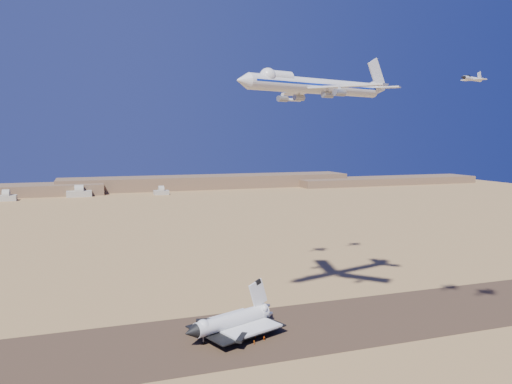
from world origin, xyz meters
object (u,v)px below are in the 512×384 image
object	(u,v)px
shuttle	(232,322)
chase_jet_c	(290,100)
crew_c	(264,338)
crew_a	(254,343)
chase_jet_d	(337,92)
chase_jet_a	(472,79)
crew_b	(255,336)
carrier_747	(312,86)

from	to	relation	value
shuttle	chase_jet_c	bearing A→B (deg)	29.80
shuttle	crew_c	bearing A→B (deg)	-61.46
crew_a	shuttle	bearing A→B (deg)	45.29
chase_jet_d	chase_jet_a	bearing A→B (deg)	-115.28
chase_jet_a	chase_jet_d	size ratio (longest dim) A/B	0.97
shuttle	crew_b	world-z (taller)	shuttle
carrier_747	shuttle	bearing A→B (deg)	172.53
crew_a	crew_b	world-z (taller)	crew_b
crew_b	chase_jet_c	size ratio (longest dim) A/B	0.11
carrier_747	chase_jet_d	distance (m)	71.70
crew_b	carrier_747	bearing A→B (deg)	-114.94
shuttle	chase_jet_c	world-z (taller)	chase_jet_c
shuttle	carrier_747	distance (m)	93.91
shuttle	chase_jet_a	world-z (taller)	chase_jet_a
crew_a	crew_c	distance (m)	5.23
chase_jet_a	chase_jet_c	size ratio (longest dim) A/B	0.87
carrier_747	crew_b	xyz separation A→B (m)	(-26.30, -10.00, -91.73)
crew_c	shuttle	bearing A→B (deg)	16.83
chase_jet_a	crew_a	bearing A→B (deg)	136.13
crew_b	chase_jet_c	world-z (taller)	chase_jet_c
chase_jet_c	chase_jet_d	distance (m)	28.45
crew_b	crew_c	size ratio (longest dim) A/B	1.01
chase_jet_c	crew_a	bearing A→B (deg)	-138.60
carrier_747	chase_jet_a	distance (m)	56.36
shuttle	chase_jet_d	size ratio (longest dim) A/B	2.87
crew_b	chase_jet_c	bearing A→B (deg)	-77.73
crew_b	chase_jet_d	distance (m)	135.58
carrier_747	chase_jet_c	bearing A→B (deg)	60.32
crew_a	chase_jet_a	world-z (taller)	chase_jet_a
chase_jet_c	chase_jet_d	world-z (taller)	chase_jet_d
carrier_747	chase_jet_a	world-z (taller)	carrier_747
carrier_747	crew_c	xyz separation A→B (m)	(-23.94, -12.94, -91.73)
shuttle	crew_c	distance (m)	13.49
carrier_747	chase_jet_c	xyz separation A→B (m)	(13.90, 54.40, -0.96)
chase_jet_d	crew_a	bearing A→B (deg)	-156.50
crew_c	chase_jet_a	world-z (taller)	chase_jet_a
crew_a	chase_jet_c	distance (m)	122.12
chase_jet_c	chase_jet_a	bearing A→B (deg)	-93.61
crew_b	chase_jet_a	world-z (taller)	chase_jet_a
shuttle	chase_jet_a	size ratio (longest dim) A/B	2.95
crew_a	chase_jet_d	world-z (taller)	chase_jet_d
chase_jet_a	chase_jet_d	world-z (taller)	chase_jet_d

